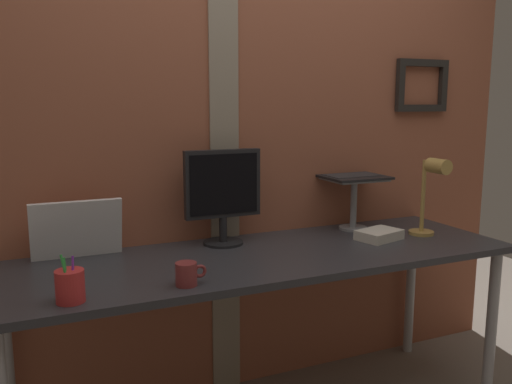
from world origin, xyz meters
TOP-DOWN VIEW (x-y plane):
  - brick_wall_back at (0.00, 0.46)m, footprint 3.01×0.15m
  - desk at (-0.08, 0.05)m, footprint 2.18×0.69m
  - monitor at (-0.19, 0.28)m, footprint 0.35×0.18m
  - laptop_stand at (0.51, 0.28)m, footprint 0.28×0.22m
  - laptop at (0.51, 0.35)m, footprint 0.31×0.31m
  - whiteboard_panel at (-0.81, 0.31)m, footprint 0.36×0.07m
  - desk_lamp at (0.75, 0.00)m, footprint 0.12×0.20m
  - pen_cup at (-0.88, -0.19)m, footprint 0.09×0.09m
  - coffee_mug at (-0.49, -0.19)m, footprint 0.11×0.08m
  - paper_clutter_stack at (0.50, 0.05)m, footprint 0.23×0.19m

SIDE VIEW (x-z plane):
  - desk at x=-0.08m, z-range 0.32..1.08m
  - paper_clutter_stack at x=0.50m, z-range 0.77..0.81m
  - coffee_mug at x=-0.49m, z-range 0.77..0.85m
  - pen_cup at x=-0.88m, z-range 0.74..0.91m
  - whiteboard_panel at x=-0.81m, z-range 0.77..1.01m
  - laptop_stand at x=0.51m, z-range 0.81..1.07m
  - desk_lamp at x=0.75m, z-range 0.81..1.19m
  - monitor at x=-0.19m, z-range 0.80..1.23m
  - laptop at x=0.51m, z-range 0.97..1.20m
  - brick_wall_back at x=0.00m, z-range 0.00..2.35m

